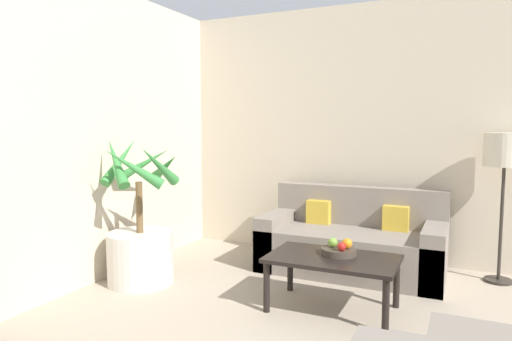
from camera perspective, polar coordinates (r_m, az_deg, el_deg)
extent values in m
cube|color=beige|center=(4.91, 25.70, 4.19)|extent=(7.78, 0.06, 2.70)
cylinder|color=beige|center=(4.33, -14.22, -10.52)|extent=(0.59, 0.59, 0.47)
cylinder|color=brown|center=(4.23, -14.37, -4.48)|extent=(0.06, 0.06, 0.46)
cone|color=#38843D|center=(4.04, -12.04, 0.64)|extent=(0.10, 0.51, 0.40)
cone|color=#38843D|center=(4.28, -11.37, 0.38)|extent=(0.52, 0.36, 0.33)
cone|color=#38843D|center=(4.42, -13.98, 0.74)|extent=(0.51, 0.35, 0.36)
cone|color=#38843D|center=(4.31, -16.60, 1.18)|extent=(0.10, 0.48, 0.44)
cone|color=#38843D|center=(4.11, -17.09, 1.06)|extent=(0.45, 0.32, 0.45)
cone|color=#38843D|center=(3.95, -15.04, 0.35)|extent=(0.50, 0.34, 0.38)
cube|color=gray|center=(4.59, 11.73, -9.90)|extent=(1.72, 0.80, 0.41)
cube|color=gray|center=(4.81, 12.71, -4.29)|extent=(1.72, 0.16, 0.39)
cube|color=gray|center=(4.80, 2.76, -8.37)|extent=(0.20, 0.80, 0.53)
cube|color=gray|center=(4.47, 21.44, -9.80)|extent=(0.20, 0.80, 0.53)
cube|color=gold|center=(4.80, 7.84, -5.15)|extent=(0.24, 0.12, 0.24)
cube|color=gold|center=(4.64, 17.08, -5.72)|extent=(0.24, 0.12, 0.24)
cylinder|color=#2D2823|center=(4.83, 28.02, -12.03)|extent=(0.24, 0.24, 0.03)
cylinder|color=#2D2823|center=(4.71, 28.31, -5.84)|extent=(0.03, 0.03, 1.04)
cylinder|color=beige|center=(4.63, 28.69, 2.31)|extent=(0.36, 0.36, 0.30)
cylinder|color=black|center=(3.60, 1.33, -14.36)|extent=(0.05, 0.05, 0.39)
cylinder|color=black|center=(3.36, 15.91, -16.02)|extent=(0.05, 0.05, 0.39)
cylinder|color=black|center=(4.04, 4.30, -12.10)|extent=(0.05, 0.05, 0.39)
cylinder|color=black|center=(3.84, 17.16, -13.31)|extent=(0.05, 0.05, 0.39)
cube|color=black|center=(3.62, 9.58, -10.81)|extent=(0.98, 0.60, 0.03)
cylinder|color=#42382D|center=(3.67, 10.31, -9.92)|extent=(0.27, 0.27, 0.05)
sphere|color=red|center=(3.58, 10.66, -9.34)|extent=(0.07, 0.07, 0.07)
sphere|color=olive|center=(3.67, 9.58, -8.86)|extent=(0.08, 0.08, 0.08)
sphere|color=orange|center=(3.65, 11.32, -8.93)|extent=(0.08, 0.08, 0.08)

